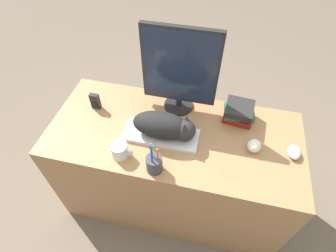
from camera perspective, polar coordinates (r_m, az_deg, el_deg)
name	(u,v)px	position (r m, az deg, el deg)	size (l,w,h in m)	color
ground_plane	(162,236)	(2.03, -1.25, -22.77)	(12.00, 12.00, 0.00)	#6B5B4C
desk	(173,169)	(1.81, 1.09, -9.25)	(1.45, 0.65, 0.78)	#9E7047
keyboard	(161,135)	(1.47, -1.51, -1.96)	(0.42, 0.17, 0.02)	silver
cat	(166,126)	(1.40, -0.50, 0.00)	(0.35, 0.16, 0.14)	black
monitor	(180,70)	(1.46, 2.63, 12.12)	(0.42, 0.18, 0.53)	black
computer_mouse	(294,152)	(1.53, 25.75, -5.15)	(0.07, 0.09, 0.04)	silver
coffee_mug	(120,150)	(1.39, -10.39, -5.27)	(0.12, 0.09, 0.08)	silver
pen_cup	(154,163)	(1.31, -3.02, -8.15)	(0.08, 0.08, 0.22)	#38383D
baseball	(254,146)	(1.46, 18.23, -4.11)	(0.07, 0.07, 0.07)	silver
phone	(95,101)	(1.65, -15.55, 5.21)	(0.06, 0.03, 0.10)	black
book_stack	(239,112)	(1.57, 15.14, 2.86)	(0.18, 0.17, 0.11)	maroon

